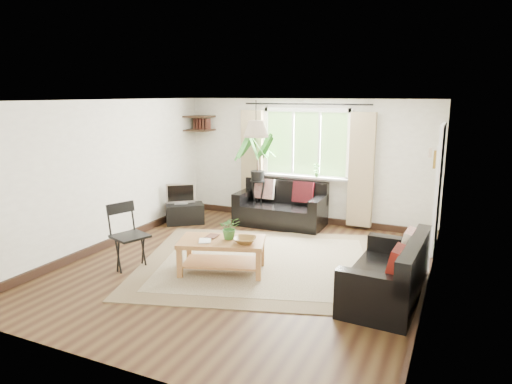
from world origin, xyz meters
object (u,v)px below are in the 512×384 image
at_px(coffee_table, 222,256).
at_px(sofa_back, 280,205).
at_px(tv_stand, 185,214).
at_px(sofa_right, 386,270).
at_px(palm_stand, 258,177).
at_px(folding_chair, 130,237).

bearing_deg(coffee_table, sofa_back, 93.05).
height_order(coffee_table, tv_stand, coffee_table).
bearing_deg(sofa_right, palm_stand, -128.42).
bearing_deg(sofa_right, sofa_back, -133.19).
distance_m(coffee_table, palm_stand, 2.80).
xyz_separation_m(coffee_table, tv_stand, (-1.88, 1.91, -0.05)).
bearing_deg(sofa_back, coffee_table, -88.15).
bearing_deg(sofa_back, tv_stand, -160.24).
height_order(sofa_right, tv_stand, sofa_right).
bearing_deg(palm_stand, coffee_table, -76.19).
distance_m(sofa_back, folding_chair, 3.21).
bearing_deg(coffee_table, palm_stand, 103.81).
height_order(sofa_back, coffee_table, sofa_back).
bearing_deg(tv_stand, sofa_back, -17.04).
height_order(sofa_back, sofa_right, sofa_back).
distance_m(tv_stand, palm_stand, 1.59).
bearing_deg(tv_stand, palm_stand, -6.90).
xyz_separation_m(sofa_back, coffee_table, (0.14, -2.57, -0.15)).
bearing_deg(sofa_right, tv_stand, -110.76).
bearing_deg(sofa_back, palm_stand, 170.70).
distance_m(sofa_back, palm_stand, 0.72).
bearing_deg(palm_stand, sofa_back, -8.10).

